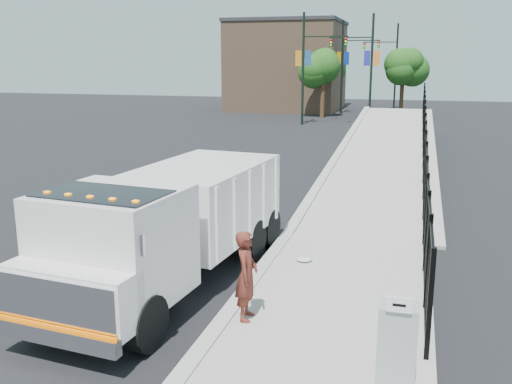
# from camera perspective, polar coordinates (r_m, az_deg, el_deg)

# --- Properties ---
(ground) EXTENTS (120.00, 120.00, 0.00)m
(ground) POSITION_cam_1_polar(r_m,az_deg,el_deg) (12.04, -0.89, -10.05)
(ground) COLOR black
(ground) RESTS_ON ground
(sidewalk) EXTENTS (3.55, 12.00, 0.12)m
(sidewalk) POSITION_cam_1_polar(r_m,az_deg,el_deg) (9.88, 6.81, -15.27)
(sidewalk) COLOR #9E998E
(sidewalk) RESTS_ON ground
(curb) EXTENTS (0.30, 12.00, 0.16)m
(curb) POSITION_cam_1_polar(r_m,az_deg,el_deg) (10.29, -4.15, -13.85)
(curb) COLOR #ADAAA3
(curb) RESTS_ON ground
(ramp) EXTENTS (3.95, 24.06, 3.19)m
(ramp) POSITION_cam_1_polar(r_m,az_deg,el_deg) (27.05, 13.23, 2.70)
(ramp) COLOR #9E998E
(ramp) RESTS_ON ground
(iron_fence) EXTENTS (0.10, 28.00, 1.80)m
(iron_fence) POSITION_cam_1_polar(r_m,az_deg,el_deg) (22.93, 16.42, 2.97)
(iron_fence) COLOR black
(iron_fence) RESTS_ON ground
(truck) EXTENTS (3.10, 7.65, 2.55)m
(truck) POSITION_cam_1_polar(r_m,az_deg,el_deg) (12.04, -8.80, -2.97)
(truck) COLOR black
(truck) RESTS_ON ground
(worker) EXTENTS (0.45, 0.64, 1.66)m
(worker) POSITION_cam_1_polar(r_m,az_deg,el_deg) (10.35, -0.95, -8.35)
(worker) COLOR #5E241A
(worker) RESTS_ON sidewalk
(utility_cabinet) EXTENTS (0.55, 0.40, 1.25)m
(utility_cabinet) POSITION_cam_1_polar(r_m,az_deg,el_deg) (8.67, 13.91, -14.73)
(utility_cabinet) COLOR gray
(utility_cabinet) RESTS_ON sidewalk
(arrow_sign) EXTENTS (0.35, 0.04, 0.22)m
(arrow_sign) POSITION_cam_1_polar(r_m,az_deg,el_deg) (8.16, 14.14, -10.87)
(arrow_sign) COLOR white
(arrow_sign) RESTS_ON utility_cabinet
(debris) EXTENTS (0.39, 0.39, 0.10)m
(debris) POSITION_cam_1_polar(r_m,az_deg,el_deg) (13.52, 4.82, -6.68)
(debris) COLOR silver
(debris) RESTS_ON sidewalk
(light_pole_0) EXTENTS (3.77, 0.22, 8.00)m
(light_pole_0) POSITION_cam_1_polar(r_m,az_deg,el_deg) (42.38, 5.15, 12.59)
(light_pole_0) COLOR black
(light_pole_0) RESTS_ON ground
(light_pole_1) EXTENTS (3.78, 0.22, 8.00)m
(light_pole_1) POSITION_cam_1_polar(r_m,az_deg,el_deg) (44.18, 11.07, 12.43)
(light_pole_1) COLOR black
(light_pole_1) RESTS_ON ground
(light_pole_2) EXTENTS (3.78, 0.22, 8.00)m
(light_pole_2) POSITION_cam_1_polar(r_m,az_deg,el_deg) (51.55, 8.97, 12.58)
(light_pole_2) COLOR black
(light_pole_2) RESTS_ON ground
(light_pole_3) EXTENTS (3.77, 0.22, 8.00)m
(light_pole_3) POSITION_cam_1_polar(r_m,az_deg,el_deg) (56.92, 13.52, 12.42)
(light_pole_3) COLOR black
(light_pole_3) RESTS_ON ground
(tree_0) EXTENTS (2.93, 2.93, 5.46)m
(tree_0) POSITION_cam_1_polar(r_m,az_deg,el_deg) (47.74, 6.74, 12.13)
(tree_0) COLOR #382314
(tree_0) RESTS_ON ground
(tree_1) EXTENTS (2.62, 2.62, 5.31)m
(tree_1) POSITION_cam_1_polar(r_m,az_deg,el_deg) (51.46, 14.50, 11.86)
(tree_1) COLOR #382314
(tree_1) RESTS_ON ground
(tree_2) EXTENTS (3.22, 3.22, 5.61)m
(tree_2) POSITION_cam_1_polar(r_m,az_deg,el_deg) (58.45, 7.35, 12.30)
(tree_2) COLOR #382314
(tree_2) RESTS_ON ground
(building) EXTENTS (10.00, 10.00, 8.00)m
(building) POSITION_cam_1_polar(r_m,az_deg,el_deg) (55.95, 3.17, 12.38)
(building) COLOR #8C664C
(building) RESTS_ON ground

